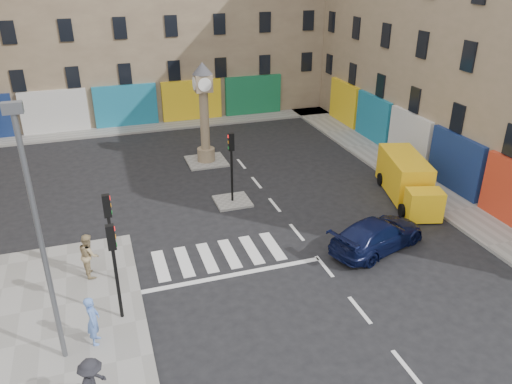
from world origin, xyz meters
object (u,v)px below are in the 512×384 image
lamp_post (38,229)px  yellow_van (407,179)px  pedestrian_blue (93,320)px  traffic_light_island (231,157)px  traffic_light_left_far (109,224)px  traffic_light_left_near (114,257)px  navy_sedan (378,234)px  pedestrian_tan (89,255)px  clock_pillar (204,107)px

lamp_post → yellow_van: bearing=21.8°
pedestrian_blue → traffic_light_island: bearing=-31.1°
traffic_light_left_far → traffic_light_island: size_ratio=1.00×
traffic_light_left_far → traffic_light_island: (6.30, 5.40, -0.03)m
traffic_light_left_near → traffic_light_left_far: bearing=90.0°
traffic_light_island → navy_sedan: bearing=-53.1°
traffic_light_left_near → traffic_light_island: (6.30, 7.80, -0.03)m
pedestrian_blue → navy_sedan: bearing=-70.4°
lamp_post → pedestrian_tan: size_ratio=4.54×
clock_pillar → yellow_van: 12.49m
traffic_light_left_far → pedestrian_tan: 1.93m
yellow_van → pedestrian_blue: 17.47m
pedestrian_tan → traffic_light_left_near: bearing=-173.4°
clock_pillar → navy_sedan: 13.60m
traffic_light_left_near → pedestrian_blue: 2.11m
traffic_light_left_far → navy_sedan: (11.11, -1.00, -1.92)m
traffic_light_left_far → pedestrian_blue: traffic_light_left_far is taller
traffic_light_left_far → navy_sedan: bearing=-5.1°
navy_sedan → traffic_light_left_near: bearing=77.7°
lamp_post → pedestrian_blue: bearing=19.3°
navy_sedan → pedestrian_tan: bearing=62.7°
navy_sedan → pedestrian_tan: size_ratio=2.64×
traffic_light_island → lamp_post: bearing=-131.7°
traffic_light_left_near → pedestrian_tan: 3.55m
traffic_light_left_far → pedestrian_tan: bearing=145.0°
clock_pillar → navy_sedan: bearing=-68.8°
clock_pillar → traffic_light_left_far: bearing=-118.9°
navy_sedan → lamp_post: bearing=82.7°
traffic_light_left_far → pedestrian_blue: size_ratio=2.09×
traffic_light_island → clock_pillar: size_ratio=0.61×
navy_sedan → yellow_van: bearing=-65.1°
yellow_van → traffic_light_left_near: bearing=-144.7°
clock_pillar → pedestrian_tan: size_ratio=3.34×
traffic_light_left_near → lamp_post: size_ratio=0.45×
traffic_light_left_far → clock_pillar: 13.05m
traffic_light_left_far → yellow_van: size_ratio=0.61×
traffic_light_left_far → yellow_van: (15.28, 3.08, -1.57)m
navy_sedan → yellow_van: (4.17, 4.08, 0.35)m
pedestrian_blue → pedestrian_tan: bearing=8.3°
lamp_post → yellow_van: (17.18, 6.88, -3.74)m
traffic_light_left_far → pedestrian_blue: 3.91m
navy_sedan → pedestrian_tan: (-12.04, 1.65, 0.36)m
clock_pillar → pedestrian_tan: bearing=-123.9°
traffic_light_left_near → pedestrian_tan: size_ratio=2.03×
traffic_light_island → yellow_van: (8.98, -2.32, -1.54)m
lamp_post → clock_pillar: bearing=61.6°
lamp_post → clock_pillar: lamp_post is taller
traffic_light_left_near → pedestrian_blue: size_ratio=2.09×
pedestrian_blue → pedestrian_tan: pedestrian_tan is taller
traffic_light_island → yellow_van: size_ratio=0.61×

